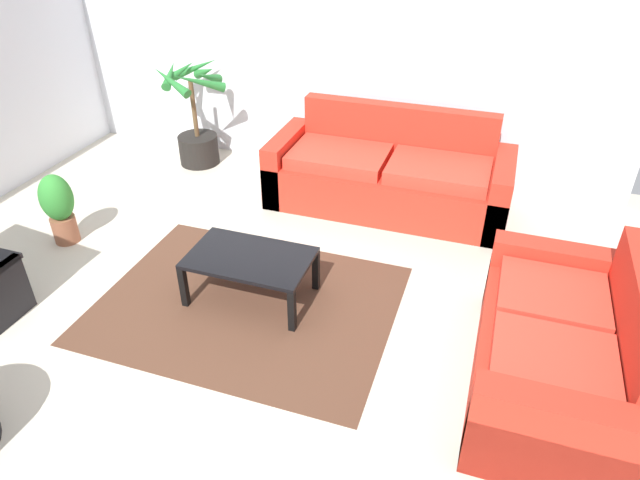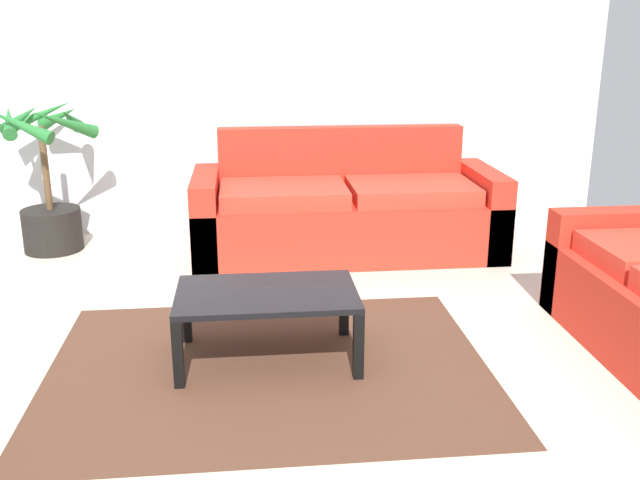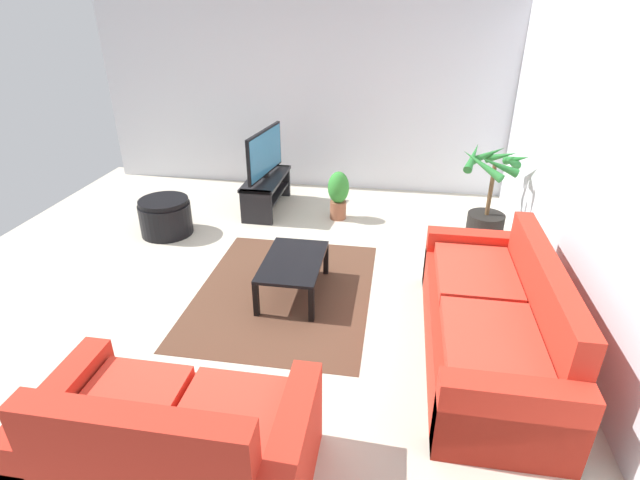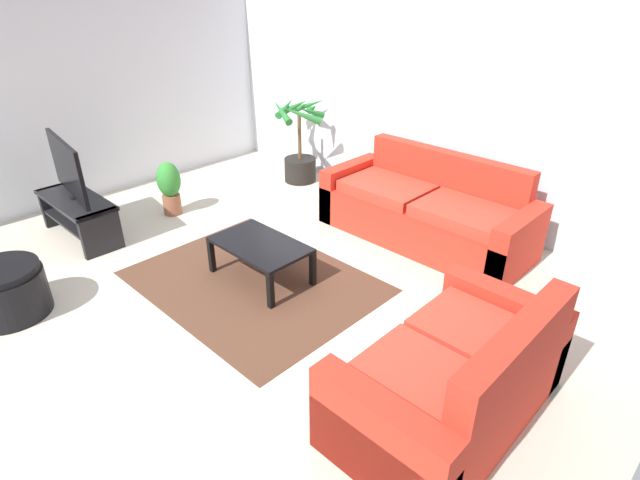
# 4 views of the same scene
# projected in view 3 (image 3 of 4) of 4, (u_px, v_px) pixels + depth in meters

# --- Properties ---
(ground_plane) EXTENTS (6.60, 6.60, 0.00)m
(ground_plane) POSITION_uv_depth(u_px,v_px,m) (246.00, 282.00, 5.04)
(ground_plane) COLOR beige
(wall_back) EXTENTS (6.00, 0.06, 2.70)m
(wall_back) POSITION_uv_depth(u_px,v_px,m) (587.00, 173.00, 3.99)
(wall_back) COLOR silver
(wall_back) RESTS_ON ground
(wall_left) EXTENTS (0.06, 6.00, 2.70)m
(wall_left) POSITION_uv_depth(u_px,v_px,m) (301.00, 96.00, 7.08)
(wall_left) COLOR silver
(wall_left) RESTS_ON ground
(couch_main) EXTENTS (2.25, 0.90, 0.90)m
(couch_main) POSITION_uv_depth(u_px,v_px,m) (490.00, 324.00, 3.89)
(couch_main) COLOR red
(couch_main) RESTS_ON ground
(couch_loveseat) EXTENTS (0.90, 1.60, 0.90)m
(couch_loveseat) POSITION_uv_depth(u_px,v_px,m) (174.00, 445.00, 2.85)
(couch_loveseat) COLOR red
(couch_loveseat) RESTS_ON ground
(tv_stand) EXTENTS (1.10, 0.45, 0.46)m
(tv_stand) POSITION_uv_depth(u_px,v_px,m) (267.00, 188.00, 6.66)
(tv_stand) COLOR black
(tv_stand) RESTS_ON ground
(tv) EXTENTS (1.06, 0.18, 0.64)m
(tv) POSITION_uv_depth(u_px,v_px,m) (265.00, 153.00, 6.44)
(tv) COLOR black
(tv) RESTS_ON tv_stand
(coffee_table) EXTENTS (0.91, 0.56, 0.37)m
(coffee_table) POSITION_uv_depth(u_px,v_px,m) (293.00, 264.00, 4.71)
(coffee_table) COLOR black
(coffee_table) RESTS_ON ground
(area_rug) EXTENTS (2.20, 1.70, 0.01)m
(area_rug) POSITION_uv_depth(u_px,v_px,m) (284.00, 292.00, 4.87)
(area_rug) COLOR #513323
(area_rug) RESTS_ON ground
(potted_palm) EXTENTS (0.76, 0.78, 1.14)m
(potted_palm) POSITION_uv_depth(u_px,v_px,m) (488.00, 205.00, 5.74)
(potted_palm) COLOR black
(potted_palm) RESTS_ON ground
(potted_plant_small) EXTENTS (0.28, 0.28, 0.64)m
(potted_plant_small) POSITION_uv_depth(u_px,v_px,m) (338.00, 193.00, 6.34)
(potted_plant_small) COLOR brown
(potted_plant_small) RESTS_ON ground
(ottoman) EXTENTS (0.63, 0.63, 0.45)m
(ottoman) POSITION_uv_depth(u_px,v_px,m) (166.00, 217.00, 5.99)
(ottoman) COLOR black
(ottoman) RESTS_ON ground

